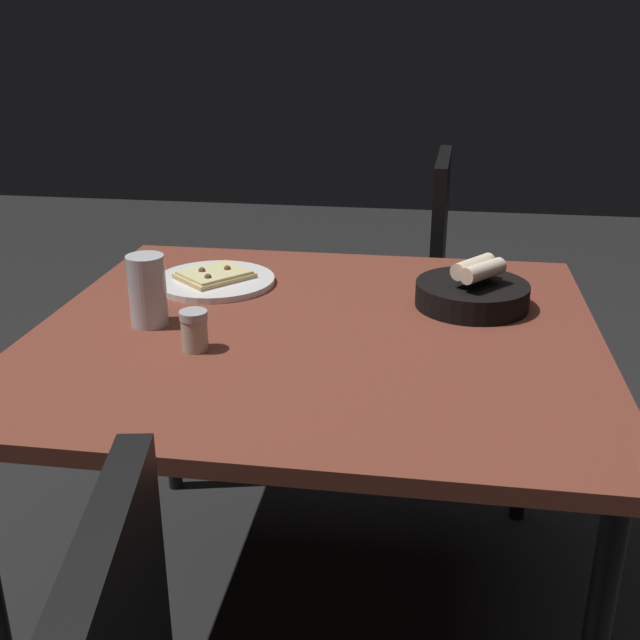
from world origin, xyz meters
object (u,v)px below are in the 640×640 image
chair_far (399,276)px  beer_glass (148,295)px  pizza_plate (215,280)px  bread_basket (472,293)px  dining_table (317,354)px  pepper_shaker (195,333)px

chair_far → beer_glass: bearing=-24.9°
pizza_plate → chair_far: size_ratio=0.30×
bread_basket → dining_table: bearing=-62.0°
bread_basket → pizza_plate: bearing=-96.2°
beer_glass → pepper_shaker: beer_glass is taller
pepper_shaker → bread_basket: bearing=120.8°
dining_table → beer_glass: size_ratio=7.74×
pizza_plate → chair_far: chair_far is taller
dining_table → pepper_shaker: 0.26m
bread_basket → beer_glass: 0.66m
pizza_plate → beer_glass: 0.27m
dining_table → beer_glass: (0.03, -0.33, 0.12)m
dining_table → chair_far: bearing=172.7°
pizza_plate → pepper_shaker: (0.36, 0.07, 0.02)m
pizza_plate → dining_table: bearing=50.2°
pizza_plate → pepper_shaker: pepper_shaker is taller
chair_far → pizza_plate: bearing=-28.8°
chair_far → bread_basket: bearing=13.5°
pizza_plate → bread_basket: bread_basket is taller
dining_table → pepper_shaker: bearing=-55.2°
bread_basket → beer_glass: size_ratio=1.67×
pepper_shaker → beer_glass: bearing=-130.4°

